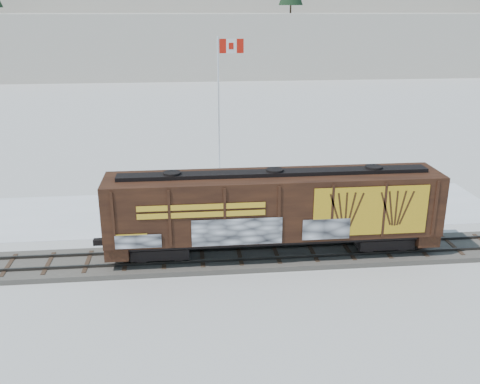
{
  "coord_description": "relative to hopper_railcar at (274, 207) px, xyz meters",
  "views": [
    {
      "loc": [
        -0.67,
        -25.99,
        12.81
      ],
      "look_at": [
        2.35,
        3.0,
        2.82
      ],
      "focal_mm": 40.0,
      "sensor_mm": 36.0,
      "label": 1
    }
  ],
  "objects": [
    {
      "name": "car_silver",
      "position": [
        -5.94,
        8.16,
        -2.23
      ],
      "size": [
        4.24,
        2.95,
        1.34
      ],
      "primitive_type": "imported",
      "rotation": [
        0.0,
        0.0,
        1.18
      ],
      "color": "silver",
      "rests_on": "parking_strip"
    },
    {
      "name": "hillside",
      "position": [
        -3.89,
        139.8,
        11.44
      ],
      "size": [
        360.0,
        110.0,
        93.0
      ],
      "color": "white",
      "rests_on": "ground"
    },
    {
      "name": "hopper_railcar",
      "position": [
        0.0,
        0.0,
        0.0
      ],
      "size": [
        17.49,
        3.06,
        4.5
      ],
      "color": "black",
      "rests_on": "rail_track"
    },
    {
      "name": "car_white",
      "position": [
        -5.1,
        6.93,
        -2.15
      ],
      "size": [
        4.83,
        3.21,
        1.51
      ],
      "primitive_type": "imported",
      "rotation": [
        0.0,
        0.0,
        1.18
      ],
      "color": "white",
      "rests_on": "parking_strip"
    },
    {
      "name": "ground",
      "position": [
        -3.84,
        0.01,
        -2.93
      ],
      "size": [
        500.0,
        500.0,
        0.0
      ],
      "primitive_type": "plane",
      "color": "white",
      "rests_on": "ground"
    },
    {
      "name": "car_dark",
      "position": [
        7.27,
        7.68,
        -2.25
      ],
      "size": [
        4.87,
        3.37,
        1.31
      ],
      "primitive_type": "imported",
      "rotation": [
        0.0,
        0.0,
        1.95
      ],
      "color": "#21242A",
      "rests_on": "parking_strip"
    },
    {
      "name": "flagpole",
      "position": [
        -1.91,
        13.12,
        1.11
      ],
      "size": [
        2.3,
        0.9,
        11.04
      ],
      "color": "silver",
      "rests_on": "ground"
    },
    {
      "name": "rail_track",
      "position": [
        -3.84,
        0.01,
        -2.79
      ],
      "size": [
        50.0,
        3.4,
        0.43
      ],
      "color": "#59544C",
      "rests_on": "ground"
    },
    {
      "name": "parking_strip",
      "position": [
        -3.84,
        7.51,
        -2.92
      ],
      "size": [
        40.0,
        8.0,
        0.03
      ],
      "primitive_type": "cube",
      "color": "white",
      "rests_on": "ground"
    }
  ]
}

